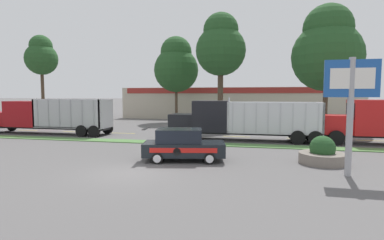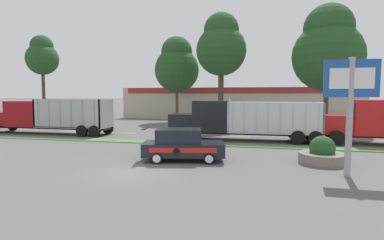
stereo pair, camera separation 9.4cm
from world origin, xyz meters
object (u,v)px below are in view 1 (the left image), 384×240
dump_truck_lead (36,117)px  store_sign_post (351,94)px  rally_car (183,145)px  stone_planter (322,154)px  dump_truck_trail (226,120)px

dump_truck_lead → store_sign_post: (24.68, -9.92, 2.09)m
rally_car → store_sign_post: size_ratio=0.90×
dump_truck_lead → stone_planter: (24.06, -7.52, -1.09)m
dump_truck_trail → store_sign_post: size_ratio=2.26×
dump_truck_lead → stone_planter: bearing=-17.4°
dump_truck_lead → rally_car: bearing=-27.1°
dump_truck_lead → store_sign_post: bearing=-21.9°
store_sign_post → stone_planter: store_sign_post is taller
rally_car → stone_planter: 7.54m
dump_truck_lead → rally_car: 18.64m
dump_truck_trail → rally_car: 8.53m
dump_truck_lead → rally_car: dump_truck_lead is taller
store_sign_post → stone_planter: bearing=104.6°
dump_truck_lead → store_sign_post: store_sign_post is taller
stone_planter → store_sign_post: bearing=-75.4°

